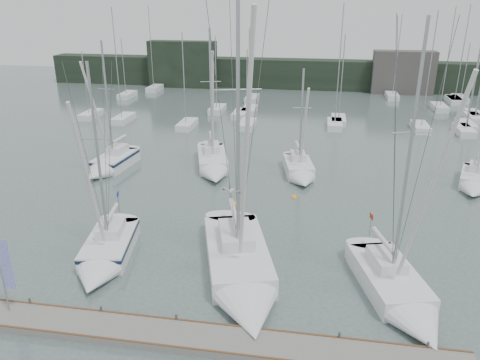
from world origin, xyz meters
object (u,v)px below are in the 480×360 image
object	(u,v)px
sailboat_near_right	(402,298)
sailboat_near_left	(104,257)
sailboat_mid_e	(475,183)
dock_banner	(5,269)
sailboat_mid_a	(109,165)
sailboat_near_center	(242,278)
buoy_b	(294,198)
sailboat_mid_c	(300,172)
buoy_a	(234,205)
sailboat_mid_b	(213,165)

from	to	relation	value
sailboat_near_right	sailboat_near_left	bearing A→B (deg)	159.95
sailboat_near_left	sailboat_near_right	xyz separation A→B (m)	(17.40, -1.36, -0.00)
sailboat_mid_e	dock_banner	world-z (taller)	sailboat_mid_e
sailboat_near_left	sailboat_mid_a	xyz separation A→B (m)	(-6.71, 15.64, 0.07)
sailboat_near_right	sailboat_near_center	bearing A→B (deg)	161.96
buoy_b	dock_banner	world-z (taller)	dock_banner
sailboat_mid_c	buoy_a	size ratio (longest dim) A/B	20.60
sailboat_near_right	dock_banner	distance (m)	20.41
sailboat_mid_e	buoy_a	world-z (taller)	sailboat_mid_e
buoy_b	sailboat_mid_b	bearing A→B (deg)	148.07
sailboat_near_left	sailboat_mid_a	bearing A→B (deg)	103.21
sailboat_near_center	sailboat_mid_a	distance (m)	22.72
sailboat_mid_c	buoy_a	distance (m)	8.32
sailboat_near_center	dock_banner	size ratio (longest dim) A/B	4.41
sailboat_mid_b	dock_banner	xyz separation A→B (m)	(-5.46, -22.71, 2.28)
sailboat_near_right	sailboat_mid_c	size ratio (longest dim) A/B	1.51
sailboat_near_right	buoy_a	size ratio (longest dim) A/B	31.05
sailboat_mid_c	buoy_a	xyz separation A→B (m)	(-4.88, -6.72, -0.56)
sailboat_near_left	buoy_b	world-z (taller)	sailboat_near_left
sailboat_near_center	sailboat_mid_a	xyz separation A→B (m)	(-15.48, 16.63, 0.00)
sailboat_near_center	dock_banner	bearing A→B (deg)	-174.58
sailboat_mid_a	sailboat_mid_e	xyz separation A→B (m)	(32.74, 1.08, -0.10)
buoy_b	sailboat_near_center	bearing A→B (deg)	-99.23
buoy_a	sailboat_mid_e	bearing A→B (deg)	18.54
sailboat_near_center	sailboat_mid_c	world-z (taller)	sailboat_near_center
sailboat_mid_e	dock_banner	bearing A→B (deg)	-124.04
sailboat_mid_b	sailboat_mid_e	xyz separation A→B (m)	(23.02, -0.48, -0.08)
sailboat_near_right	sailboat_mid_e	bearing A→B (deg)	48.92
sailboat_near_right	sailboat_mid_b	bearing A→B (deg)	112.22
sailboat_near_center	dock_banner	world-z (taller)	sailboat_near_center
sailboat_near_center	sailboat_mid_b	world-z (taller)	sailboat_near_center
sailboat_near_right	buoy_b	bearing A→B (deg)	99.86
sailboat_mid_b	sailboat_mid_e	distance (m)	23.02
sailboat_mid_b	sailboat_mid_a	bearing A→B (deg)	173.09
sailboat_mid_a	sailboat_mid_c	size ratio (longest dim) A/B	1.22
sailboat_mid_e	buoy_a	xyz separation A→B (m)	(-19.74, -6.62, -0.53)
sailboat_mid_a	dock_banner	xyz separation A→B (m)	(4.26, -21.15, 2.26)
sailboat_near_center	buoy_a	size ratio (longest dim) A/B	36.74
sailboat_near_center	buoy_a	bearing A→B (deg)	86.07
sailboat_mid_a	dock_banner	bearing A→B (deg)	-72.41
sailboat_near_right	dock_banner	xyz separation A→B (m)	(-19.85, -4.15, 2.33)
buoy_a	dock_banner	distance (m)	18.12
sailboat_near_center	sailboat_mid_a	bearing A→B (deg)	116.43
sailboat_near_left	sailboat_mid_c	xyz separation A→B (m)	(11.17, 16.81, 0.00)
sailboat_mid_e	buoy_b	distance (m)	15.76
sailboat_mid_a	sailboat_mid_c	world-z (taller)	sailboat_mid_a
sailboat_mid_c	buoy_b	distance (m)	4.59
sailboat_near_left	buoy_a	xyz separation A→B (m)	(6.29, 10.10, -0.56)
sailboat_near_center	sailboat_near_right	xyz separation A→B (m)	(8.64, -0.37, -0.07)
sailboat_near_center	buoy_b	size ratio (longest dim) A/B	37.47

